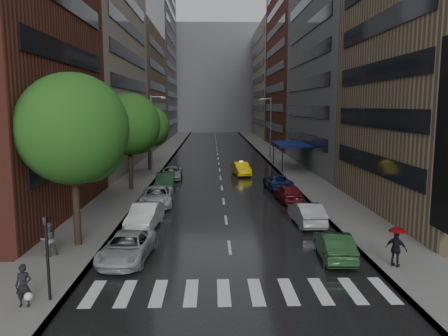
# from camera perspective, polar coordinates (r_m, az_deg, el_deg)

# --- Properties ---
(ground) EXTENTS (220.00, 220.00, 0.00)m
(ground) POSITION_cam_1_polar(r_m,az_deg,el_deg) (21.39, 1.19, -13.72)
(ground) COLOR gray
(ground) RESTS_ON ground
(road) EXTENTS (14.00, 140.00, 0.01)m
(road) POSITION_cam_1_polar(r_m,az_deg,el_deg) (70.29, -0.83, 1.64)
(road) COLOR black
(road) RESTS_ON ground
(sidewalk_left) EXTENTS (4.00, 140.00, 0.15)m
(sidewalk_left) POSITION_cam_1_polar(r_m,az_deg,el_deg) (70.73, -8.14, 1.66)
(sidewalk_left) COLOR gray
(sidewalk_left) RESTS_ON ground
(sidewalk_right) EXTENTS (4.00, 140.00, 0.15)m
(sidewalk_right) POSITION_cam_1_polar(r_m,az_deg,el_deg) (70.98, 6.46, 1.71)
(sidewalk_right) COLOR gray
(sidewalk_right) RESTS_ON ground
(crosswalk) EXTENTS (13.15, 2.80, 0.01)m
(crosswalk) POSITION_cam_1_polar(r_m,az_deg,el_deg) (19.56, 2.10, -15.86)
(crosswalk) COLOR silver
(crosswalk) RESTS_ON ground
(buildings_left) EXTENTS (8.00, 108.00, 38.00)m
(buildings_left) POSITION_cam_1_polar(r_m,az_deg,el_deg) (80.25, -12.04, 13.71)
(buildings_left) COLOR maroon
(buildings_left) RESTS_ON ground
(buildings_right) EXTENTS (8.05, 109.10, 36.00)m
(buildings_right) POSITION_cam_1_polar(r_m,az_deg,el_deg) (78.50, 10.39, 13.18)
(buildings_right) COLOR #937A5B
(buildings_right) RESTS_ON ground
(building_far) EXTENTS (40.00, 14.00, 32.00)m
(building_far) POSITION_cam_1_polar(r_m,az_deg,el_deg) (138.07, -1.27, 11.48)
(building_far) COLOR slate
(building_far) RESTS_ON ground
(tree_near) EXTENTS (6.14, 6.14, 9.78)m
(tree_near) POSITION_cam_1_polar(r_m,az_deg,el_deg) (25.35, -19.16, 4.82)
(tree_near) COLOR #382619
(tree_near) RESTS_ON ground
(tree_mid) EXTENTS (5.75, 5.75, 9.17)m
(tree_mid) POSITION_cam_1_polar(r_m,az_deg,el_deg) (41.51, -12.26, 5.63)
(tree_mid) COLOR #382619
(tree_mid) RESTS_ON ground
(tree_far) EXTENTS (5.06, 5.06, 8.06)m
(tree_far) POSITION_cam_1_polar(r_m,az_deg,el_deg) (53.84, -9.81, 5.42)
(tree_far) COLOR #382619
(tree_far) RESTS_ON ground
(taxi) EXTENTS (2.22, 4.75, 1.51)m
(taxi) POSITION_cam_1_polar(r_m,az_deg,el_deg) (50.41, 2.26, -0.09)
(taxi) COLOR yellow
(taxi) RESTS_ON ground
(parked_cars_left) EXTENTS (2.74, 30.32, 1.60)m
(parked_cars_left) POSITION_cam_1_polar(r_m,az_deg,el_deg) (35.38, -8.78, -3.73)
(parked_cars_left) COLOR #A5ABAF
(parked_cars_left) RESTS_ON ground
(parked_cars_right) EXTENTS (2.51, 24.32, 1.54)m
(parked_cars_right) POSITION_cam_1_polar(r_m,az_deg,el_deg) (34.42, 9.13, -4.09)
(parked_cars_right) COLOR #1B3C1D
(parked_cars_right) RESTS_ON ground
(ped_bag_walker) EXTENTS (0.68, 0.47, 1.71)m
(ped_bag_walker) POSITION_cam_1_polar(r_m,az_deg,el_deg) (19.30, -24.68, -13.87)
(ped_bag_walker) COLOR black
(ped_bag_walker) RESTS_ON sidewalk_left
(ped_black_umbrella) EXTENTS (1.10, 1.06, 2.09)m
(ped_black_umbrella) POSITION_cam_1_polar(r_m,az_deg,el_deg) (24.78, -21.95, -7.89)
(ped_black_umbrella) COLOR #57565C
(ped_black_umbrella) RESTS_ON sidewalk_left
(ped_red_umbrella) EXTENTS (1.06, 1.01, 2.01)m
(ped_red_umbrella) POSITION_cam_1_polar(r_m,az_deg,el_deg) (23.14, 21.62, -9.13)
(ped_red_umbrella) COLOR black
(ped_red_umbrella) RESTS_ON sidewalk_right
(traffic_light) EXTENTS (0.18, 0.15, 3.45)m
(traffic_light) POSITION_cam_1_polar(r_m,az_deg,el_deg) (19.12, -22.09, -9.94)
(traffic_light) COLOR black
(traffic_light) RESTS_ON sidewalk_left
(street_lamp_left) EXTENTS (1.74, 0.22, 9.00)m
(street_lamp_left) POSITION_cam_1_polar(r_m,az_deg,el_deg) (50.37, -9.35, 4.54)
(street_lamp_left) COLOR gray
(street_lamp_left) RESTS_ON sidewalk_left
(street_lamp_right) EXTENTS (1.74, 0.22, 9.00)m
(street_lamp_right) POSITION_cam_1_polar(r_m,az_deg,el_deg) (65.49, 6.03, 5.41)
(street_lamp_right) COLOR gray
(street_lamp_right) RESTS_ON sidewalk_right
(awning) EXTENTS (4.00, 8.00, 3.12)m
(awning) POSITION_cam_1_polar(r_m,az_deg,el_deg) (55.94, 8.64, 3.10)
(awning) COLOR navy
(awning) RESTS_ON sidewalk_right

